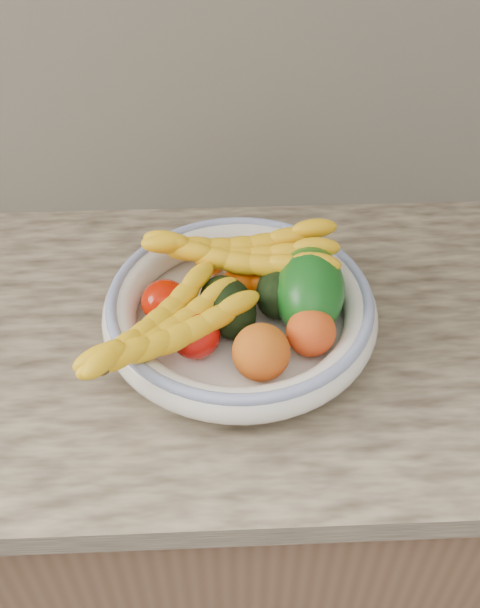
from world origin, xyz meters
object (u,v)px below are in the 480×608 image
(banana_bunch_front, at_px, (164,334))
(banana_bunch_back, at_px, (240,257))
(fruit_bowl, at_px, (240,310))
(green_mango, at_px, (309,290))

(banana_bunch_front, bearing_deg, banana_bunch_back, 10.04)
(fruit_bowl, xyz_separation_m, green_mango, (0.10, 0.01, 0.03))
(fruit_bowl, distance_m, green_mango, 0.10)
(green_mango, xyz_separation_m, banana_bunch_back, (-0.09, 0.06, 0.01))
(green_mango, distance_m, banana_bunch_back, 0.11)
(fruit_bowl, xyz_separation_m, banana_bunch_front, (-0.10, -0.08, 0.03))
(banana_bunch_back, bearing_deg, fruit_bowl, -88.39)
(green_mango, xyz_separation_m, banana_bunch_front, (-0.20, -0.08, 0.01))
(banana_bunch_back, xyz_separation_m, banana_bunch_front, (-0.11, -0.14, -0.01))
(banana_bunch_back, bearing_deg, green_mango, -28.98)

